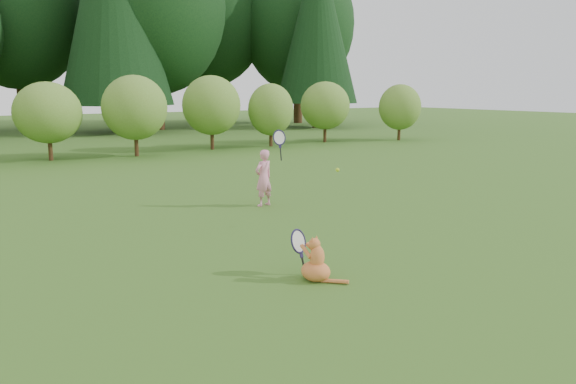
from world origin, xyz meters
TOP-DOWN VIEW (x-y plane):
  - ground at (0.00, 0.00)m, footprint 100.00×100.00m
  - shrub_row at (0.00, 13.00)m, footprint 28.00×3.00m
  - child at (1.00, 3.00)m, footprint 0.66×0.43m
  - cat at (-0.67, -1.23)m, footprint 0.51×0.80m
  - tennis_ball at (1.21, 0.85)m, footprint 0.07×0.07m

SIDE VIEW (x-z plane):
  - ground at x=0.00m, z-range 0.00..0.00m
  - cat at x=-0.67m, z-range -0.09..0.66m
  - child at x=1.00m, z-range -0.25..1.44m
  - tennis_ball at x=1.21m, z-range 0.94..1.01m
  - shrub_row at x=0.00m, z-range 0.00..2.80m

